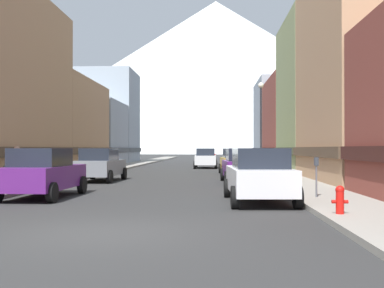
{
  "coord_description": "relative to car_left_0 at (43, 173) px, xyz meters",
  "views": [
    {
      "loc": [
        2.33,
        -9.87,
        1.77
      ],
      "look_at": [
        0.23,
        35.79,
        2.2
      ],
      "focal_mm": 44.45,
      "sensor_mm": 36.0,
      "label": 1
    }
  ],
  "objects": [
    {
      "name": "sidewalk_right",
      "position": [
        10.05,
        28.1,
        -0.82
      ],
      "size": [
        2.5,
        100.0,
        0.15
      ],
      "primitive_type": "cube",
      "color": "gray",
      "rests_on": "ground"
    },
    {
      "name": "storefront_left_2",
      "position": [
        -7.27,
        21.65,
        2.64
      ],
      "size": [
        7.44,
        11.52,
        7.34
      ],
      "color": "tan",
      "rests_on": "ground"
    },
    {
      "name": "potted_plant_2",
      "position": [
        -3.2,
        3.75,
        -0.37
      ],
      "size": [
        0.44,
        0.44,
        0.75
      ],
      "color": "gray",
      "rests_on": "sidewalk_left"
    },
    {
      "name": "storefront_left_4",
      "position": [
        -8.57,
        41.98,
        4.61
      ],
      "size": [
        10.05,
        8.3,
        11.38
      ],
      "color": "#99A5B2",
      "rests_on": "ground"
    },
    {
      "name": "sidewalk_left",
      "position": [
        -2.45,
        28.1,
        -0.82
      ],
      "size": [
        2.5,
        100.0,
        0.15
      ],
      "primitive_type": "cube",
      "color": "gray",
      "rests_on": "ground"
    },
    {
      "name": "mountain_backdrop",
      "position": [
        7.34,
        253.1,
        41.96
      ],
      "size": [
        251.36,
        251.36,
        85.72
      ],
      "primitive_type": "cone",
      "color": "silver",
      "rests_on": "ground"
    },
    {
      "name": "car_driving_1",
      "position": [
        5.4,
        25.99,
        0.0
      ],
      "size": [
        2.06,
        4.4,
        1.78
      ],
      "color": "silver",
      "rests_on": "ground"
    },
    {
      "name": "storefront_left_3",
      "position": [
        -8.37,
        32.77,
        2.32
      ],
      "size": [
        9.64,
        9.54,
        6.68
      ],
      "color": "#99A5B2",
      "rests_on": "ground"
    },
    {
      "name": "potted_plant_1",
      "position": [
        -3.2,
        9.84,
        -0.3
      ],
      "size": [
        0.47,
        0.47,
        0.81
      ],
      "color": "#4C4C51",
      "rests_on": "sidewalk_left"
    },
    {
      "name": "storefront_right_2",
      "position": [
        16.02,
        18.3,
        4.52
      ],
      "size": [
        9.74,
        9.31,
        11.18
      ],
      "color": "#8C9966",
      "rests_on": "ground"
    },
    {
      "name": "car_driving_0",
      "position": [
        5.4,
        38.75,
        0.0
      ],
      "size": [
        2.06,
        4.4,
        1.78
      ],
      "color": "#9E1111",
      "rests_on": "ground"
    },
    {
      "name": "storefront_right_4",
      "position": [
        15.16,
        40.06,
        3.84
      ],
      "size": [
        8.02,
        10.73,
        9.81
      ],
      "color": "#99A5B2",
      "rests_on": "ground"
    },
    {
      "name": "car_left_0",
      "position": [
        0.0,
        0.0,
        0.0
      ],
      "size": [
        2.14,
        4.43,
        1.78
      ],
      "color": "#591E72",
      "rests_on": "ground"
    },
    {
      "name": "streetlamp_right",
      "position": [
        9.15,
        13.78,
        3.09
      ],
      "size": [
        0.36,
        0.36,
        5.86
      ],
      "color": "black",
      "rests_on": "sidewalk_right"
    },
    {
      "name": "pedestrian_0",
      "position": [
        -2.45,
        3.55,
        0.06
      ],
      "size": [
        0.36,
        0.36,
        1.74
      ],
      "color": "#333338",
      "rests_on": "sidewalk_left"
    },
    {
      "name": "car_right_0",
      "position": [
        7.6,
        -1.21,
        0.0
      ],
      "size": [
        2.22,
        4.47,
        1.78
      ],
      "color": "silver",
      "rests_on": "ground"
    },
    {
      "name": "ground_plane",
      "position": [
        3.8,
        -6.9,
        -0.9
      ],
      "size": [
        400.0,
        400.0,
        0.0
      ],
      "primitive_type": "plane",
      "color": "#2E2E2E"
    },
    {
      "name": "car_left_1",
      "position": [
        -0.0,
        8.62,
        0.0
      ],
      "size": [
        2.18,
        4.45,
        1.78
      ],
      "color": "slate",
      "rests_on": "ground"
    },
    {
      "name": "storefront_right_3",
      "position": [
        15.8,
        28.79,
        3.15
      ],
      "size": [
        9.3,
        11.2,
        8.4
      ],
      "color": "brown",
      "rests_on": "ground"
    },
    {
      "name": "car_right_2",
      "position": [
        7.6,
        15.65,
        0.0
      ],
      "size": [
        2.25,
        4.48,
        1.78
      ],
      "color": "#B28419",
      "rests_on": "ground"
    },
    {
      "name": "fire_hydrant_near",
      "position": [
        9.25,
        -4.86,
        -0.37
      ],
      "size": [
        0.4,
        0.22,
        0.7
      ],
      "color": "red",
      "rests_on": "sidewalk_right"
    },
    {
      "name": "potted_plant_0",
      "position": [
        -3.2,
        4.42,
        -0.28
      ],
      "size": [
        0.57,
        0.57,
        0.92
      ],
      "color": "#4C4C51",
      "rests_on": "sidewalk_left"
    },
    {
      "name": "parking_meter_near",
      "position": [
        9.55,
        -0.77,
        0.11
      ],
      "size": [
        0.14,
        0.1,
        1.33
      ],
      "color": "#595960",
      "rests_on": "sidewalk_right"
    },
    {
      "name": "car_right_1",
      "position": [
        7.6,
        7.72,
        0.0
      ],
      "size": [
        2.23,
        4.47,
        1.78
      ],
      "color": "#591E72",
      "rests_on": "ground"
    }
  ]
}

